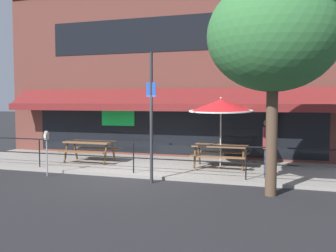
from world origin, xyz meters
name	(u,v)px	position (x,y,z in m)	size (l,w,h in m)	color
ground_plane	(130,178)	(0.00, 0.00, 0.00)	(120.00, 120.00, 0.00)	#232326
patio_deck	(152,166)	(0.00, 2.00, 0.05)	(15.00, 4.00, 0.10)	gray
restaurant_building	(171,71)	(0.00, 4.22, 3.56)	(15.00, 1.60, 7.17)	brown
patio_railing	(133,151)	(0.00, 0.30, 0.80)	(13.84, 0.04, 0.97)	black
picnic_table_left	(90,146)	(-2.35, 1.75, 0.71)	(1.80, 1.42, 0.76)	brown
picnic_table_centre	(220,150)	(2.42, 2.06, 0.71)	(1.80, 1.42, 0.76)	brown
patio_umbrella_centre	(221,106)	(2.42, 2.10, 2.18)	(2.14, 2.14, 2.38)	#B7B2A8
pedestrian_walking	(267,145)	(4.00, 0.82, 1.06)	(0.28, 0.62, 1.71)	navy
parking_meter_near	(46,139)	(-2.58, -0.51, 1.15)	(0.15, 0.16, 1.42)	gray
street_sign_pole	(151,116)	(0.87, -0.45, 1.91)	(0.28, 0.09, 3.70)	#2D2D33
street_tree_curbside	(277,27)	(4.27, -0.96, 4.09)	(3.22, 2.90, 5.78)	brown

